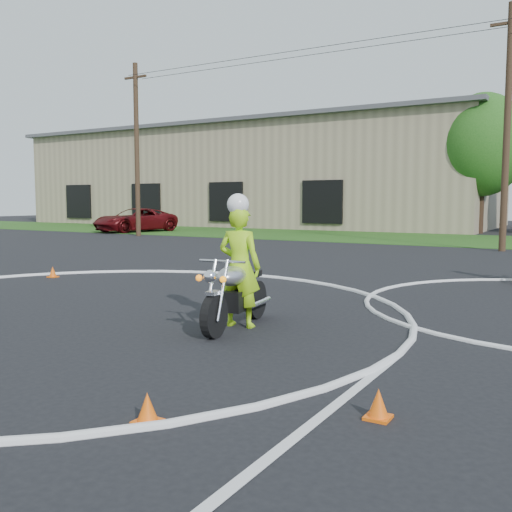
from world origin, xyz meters
The scene contains 8 objects.
grass_strip centered at (0.00, 27.00, 0.01)m, with size 120.00×10.00×0.02m, color #1E4714.
course_markings centered at (2.17, 4.35, 0.01)m, with size 19.05×19.05×0.12m.
primary_motorcycle centered at (3.18, 3.28, 0.58)m, with size 0.79×2.27×1.20m.
rider_primary_grp centered at (3.17, 3.42, 1.07)m, with size 0.79×0.57×2.22m.
pickup_grp centered at (-18.23, 24.26, 0.79)m, with size 3.86×6.15×1.58m.
traffic_cones centered at (4.77, 2.68, 0.14)m, with size 18.91×13.95×0.30m.
warehouse centered at (-18.00, 39.99, 4.16)m, with size 41.00×17.00×8.30m.
utility_poles centered at (5.00, 21.00, 5.20)m, with size 41.60×1.12×10.00m.
Camera 1 is at (8.18, -4.53, 2.11)m, focal length 40.00 mm.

